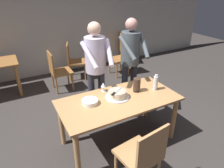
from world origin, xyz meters
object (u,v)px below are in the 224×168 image
at_px(cake_on_platter, 117,94).
at_px(background_chair_0, 124,47).
at_px(background_chair_1, 74,60).
at_px(background_chair_3, 121,56).
at_px(hurricane_lamp, 137,85).
at_px(person_standing_beside, 130,57).
at_px(cake_knife, 115,93).
at_px(main_dining_table, 119,106).
at_px(person_cutting_cake, 96,64).
at_px(background_chair_2, 58,70).
at_px(chair_near_side, 143,154).
at_px(wine_glass_near, 103,85).
at_px(water_bottle, 156,83).
at_px(plate_stack, 90,102).

height_order(cake_on_platter, background_chair_0, background_chair_0).
xyz_separation_m(background_chair_1, background_chair_3, (1.18, -0.34, 0.00)).
relative_size(hurricane_lamp, person_standing_beside, 0.12).
relative_size(hurricane_lamp, background_chair_1, 0.23).
relative_size(cake_knife, hurricane_lamp, 1.14).
height_order(main_dining_table, background_chair_0, background_chair_0).
xyz_separation_m(cake_on_platter, background_chair_0, (1.87, 2.83, -0.31)).
distance_m(cake_on_platter, person_standing_beside, 0.89).
bearing_deg(background_chair_3, person_cutting_cake, -132.04).
height_order(cake_on_platter, background_chair_3, background_chair_3).
relative_size(main_dining_table, background_chair_3, 1.88).
bearing_deg(background_chair_2, background_chair_3, 4.04).
height_order(main_dining_table, background_chair_2, background_chair_2).
bearing_deg(chair_near_side, wine_glass_near, 87.02).
xyz_separation_m(main_dining_table, hurricane_lamp, (0.35, 0.08, 0.22)).
height_order(person_standing_beside, background_chair_1, person_standing_beside).
bearing_deg(water_bottle, background_chair_0, 66.78).
distance_m(plate_stack, background_chair_0, 3.62).
xyz_separation_m(cake_knife, person_cutting_cake, (-0.00, 0.61, 0.21)).
bearing_deg(wine_glass_near, background_chair_3, 52.48).
bearing_deg(water_bottle, person_cutting_cake, 137.32).
distance_m(main_dining_table, cake_knife, 0.23).
xyz_separation_m(background_chair_0, background_chair_3, (-0.51, -0.68, 0.00)).
height_order(cake_on_platter, wine_glass_near, wine_glass_near).
height_order(cake_on_platter, plate_stack, cake_on_platter).
xyz_separation_m(plate_stack, background_chair_2, (0.06, 2.00, -0.29)).
height_order(cake_knife, person_cutting_cake, person_cutting_cake).
bearing_deg(background_chair_1, background_chair_3, -15.95).
distance_m(person_cutting_cake, background_chair_3, 2.21).
xyz_separation_m(cake_knife, background_chair_0, (1.93, 2.87, -0.37)).
relative_size(main_dining_table, chair_near_side, 1.88).
relative_size(wine_glass_near, hurricane_lamp, 0.69).
distance_m(background_chair_1, background_chair_3, 1.23).
height_order(person_standing_beside, background_chair_0, person_standing_beside).
relative_size(plate_stack, background_chair_1, 0.24).
height_order(main_dining_table, plate_stack, plate_stack).
relative_size(cake_knife, plate_stack, 1.09).
distance_m(wine_glass_near, chair_near_side, 1.17).
distance_m(plate_stack, background_chair_2, 2.02).
relative_size(main_dining_table, background_chair_1, 1.88).
distance_m(plate_stack, person_standing_beside, 1.19).
bearing_deg(background_chair_2, chair_near_side, -86.10).
relative_size(water_bottle, background_chair_1, 0.28).
bearing_deg(hurricane_lamp, wine_glass_near, 151.38).
bearing_deg(cake_on_platter, cake_knife, -147.59).
bearing_deg(person_standing_beside, person_cutting_cake, -177.41).
relative_size(cake_knife, person_cutting_cake, 0.14).
xyz_separation_m(chair_near_side, background_chair_1, (0.33, 3.34, 0.00)).
bearing_deg(wine_glass_near, cake_knife, -84.96).
xyz_separation_m(chair_near_side, background_chair_2, (-0.20, 2.88, 0.00)).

